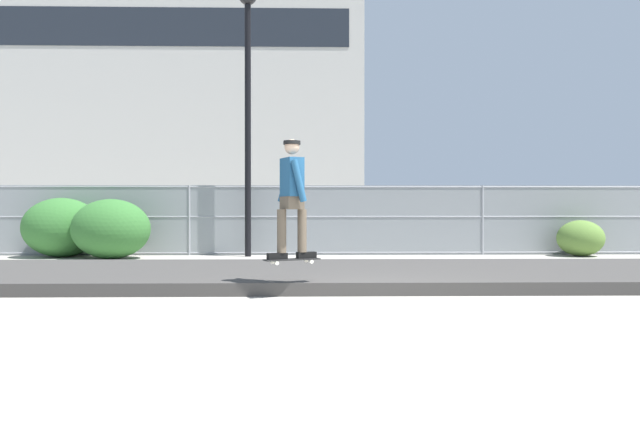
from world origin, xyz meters
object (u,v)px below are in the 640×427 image
shrub_right (581,238)px  parked_car_near (179,221)px  street_lamp (248,91)px  parked_car_far (534,220)px  skateboard (292,260)px  shrub_center (111,229)px  skater (292,192)px  parked_car_mid (338,221)px  shrub_left (62,227)px

shrub_right → parked_car_near: bearing=159.7°
street_lamp → parked_car_far: size_ratio=1.51×
skateboard → shrub_center: size_ratio=0.43×
skater → parked_car_mid: 10.92m
parked_car_mid → shrub_center: parked_car_mid is taller
shrub_center → shrub_right: shrub_center is taller
skater → parked_car_mid: (1.22, 10.83, -0.64)m
street_lamp → skater: bearing=-79.2°
parked_car_near → street_lamp: bearing=-56.5°
parked_car_mid → skateboard: bearing=-96.4°
skateboard → parked_car_far: 13.59m
skater → parked_car_far: size_ratio=0.37×
street_lamp → shrub_left: (-4.73, -0.09, -3.49)m
street_lamp → shrub_left: street_lamp is taller
parked_car_near → shrub_right: bearing=-20.3°
street_lamp → shrub_left: bearing=-179.0°
parked_car_far → shrub_left: bearing=-162.6°
parked_car_mid → shrub_center: (-5.82, -4.60, -0.10)m
parked_car_far → shrub_left: (-13.83, -4.32, -0.08)m
parked_car_mid → parked_car_far: bearing=2.6°
shrub_left → skateboard: bearing=-48.4°
skateboard → parked_car_far: bearing=55.0°
shrub_center → skater: bearing=-53.6°
skateboard → parked_car_near: parked_car_near is taller
parked_car_near → parked_car_mid: bearing=-1.1°
parked_car_near → parked_car_mid: 5.20m
shrub_center → parked_car_near: bearing=82.5°
parked_car_mid → parked_car_far: 6.57m
street_lamp → shrub_center: 4.85m
shrub_left → shrub_center: shrub_left is taller
street_lamp → shrub_right: 9.40m
parked_car_near → shrub_right: (11.27, -4.16, -0.37)m
shrub_right → skateboard: bearing=-137.1°
parked_car_near → shrub_left: 4.61m
skater → shrub_center: bearing=126.4°
skateboard → skater: (-0.00, 0.00, 0.96)m
parked_car_near → skater: bearing=-70.0°
skateboard → shrub_left: (-6.04, 6.81, 0.23)m
skater → shrub_left: (-6.04, 6.81, -0.72)m
skateboard → parked_car_far: size_ratio=0.18×
skater → shrub_right: bearing=42.9°
parked_car_near → shrub_right: size_ratio=3.73×
shrub_right → parked_car_mid: bearing=146.2°
street_lamp → shrub_center: size_ratio=3.59×
skateboard → parked_car_mid: (1.22, 10.83, 0.32)m
shrub_left → shrub_right: 13.33m
skateboard → shrub_right: size_ratio=0.67×
parked_car_near → parked_car_mid: size_ratio=1.00×
parked_car_far → shrub_right: 4.41m
parked_car_mid → parked_car_far: (6.57, 0.30, 0.00)m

